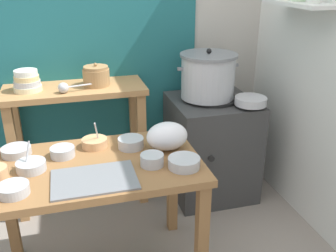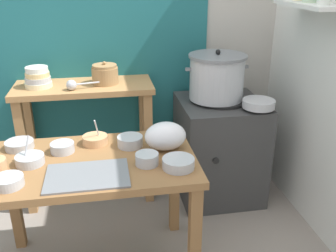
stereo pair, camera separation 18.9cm
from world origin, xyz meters
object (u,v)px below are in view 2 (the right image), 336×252
at_px(prep_bowl_6, 147,159).
at_px(clay_pot, 105,74).
at_px(wide_pan, 259,104).
at_px(prep_bowl_4, 30,159).
at_px(prep_bowl_1, 8,181).
at_px(prep_bowl_5, 178,163).
at_px(plastic_bag, 165,136).
at_px(prep_bowl_0, 62,147).
at_px(bowl_stack_enamel, 38,78).
at_px(prep_table, 93,178).
at_px(prep_bowl_3, 19,144).
at_px(prep_bowl_2, 130,141).
at_px(prep_bowl_7, 95,139).
at_px(steamer_pot, 217,77).
at_px(stove_block, 219,148).
at_px(ladle, 73,85).
at_px(serving_tray, 87,176).
at_px(back_shelf_table, 86,114).

bearing_deg(prep_bowl_6, clay_pot, 101.29).
height_order(wide_pan, prep_bowl_4, prep_bowl_4).
height_order(prep_bowl_1, prep_bowl_5, prep_bowl_5).
distance_m(plastic_bag, prep_bowl_6, 0.20).
bearing_deg(prep_bowl_0, wide_pan, 14.74).
height_order(bowl_stack_enamel, wide_pan, bowl_stack_enamel).
relative_size(prep_table, prep_bowl_3, 7.03).
xyz_separation_m(prep_bowl_2, prep_bowl_7, (-0.20, 0.06, -0.00)).
height_order(steamer_pot, prep_bowl_4, steamer_pot).
bearing_deg(prep_bowl_2, clay_pot, 99.54).
height_order(stove_block, prep_bowl_4, prep_bowl_4).
height_order(prep_table, ladle, ladle).
height_order(serving_tray, prep_bowl_0, prep_bowl_0).
xyz_separation_m(prep_bowl_5, prep_bowl_7, (-0.41, 0.36, -0.00)).
bearing_deg(prep_bowl_4, bowl_stack_enamel, 92.74).
distance_m(ladle, wide_pan, 1.25).
distance_m(prep_bowl_2, prep_bowl_5, 0.37).
bearing_deg(prep_table, stove_block, 36.00).
height_order(stove_block, ladle, ladle).
xyz_separation_m(stove_block, bowl_stack_enamel, (-1.27, 0.13, 0.58)).
relative_size(prep_table, stove_block, 1.41).
bearing_deg(steamer_pot, prep_bowl_6, -127.28).
xyz_separation_m(prep_table, wide_pan, (1.11, 0.46, 0.20)).
bearing_deg(prep_bowl_3, clay_pot, 49.61).
height_order(prep_table, clay_pot, clay_pot).
bearing_deg(back_shelf_table, prep_table, -86.42).
relative_size(plastic_bag, prep_bowl_4, 1.55).
bearing_deg(steamer_pot, wide_pan, -45.05).
relative_size(plastic_bag, prep_bowl_2, 1.59).
bearing_deg(stove_block, prep_bowl_6, -129.80).
relative_size(back_shelf_table, bowl_stack_enamel, 5.28).
distance_m(clay_pot, bowl_stack_enamel, 0.45).
bearing_deg(prep_table, ladle, 99.19).
relative_size(clay_pot, prep_bowl_6, 1.52).
xyz_separation_m(prep_bowl_2, prep_bowl_3, (-0.61, 0.08, -0.01)).
bearing_deg(serving_tray, bowl_stack_enamel, 108.87).
bearing_deg(prep_bowl_4, back_shelf_table, 71.73).
xyz_separation_m(plastic_bag, prep_bowl_3, (-0.80, 0.15, -0.06)).
distance_m(stove_block, prep_bowl_2, 0.96).
xyz_separation_m(plastic_bag, prep_bowl_6, (-0.12, -0.16, -0.05)).
distance_m(prep_table, prep_bowl_7, 0.24).
distance_m(prep_table, wide_pan, 1.22).
relative_size(back_shelf_table, wide_pan, 4.36).
bearing_deg(back_shelf_table, clay_pot, 0.00).
relative_size(prep_bowl_1, prep_bowl_5, 0.85).
relative_size(prep_bowl_0, prep_bowl_7, 0.81).
relative_size(serving_tray, prep_bowl_6, 3.32).
relative_size(clay_pot, prep_bowl_7, 1.14).
xyz_separation_m(ladle, prep_bowl_7, (0.13, -0.49, -0.19)).
bearing_deg(steamer_pot, back_shelf_table, 173.27).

